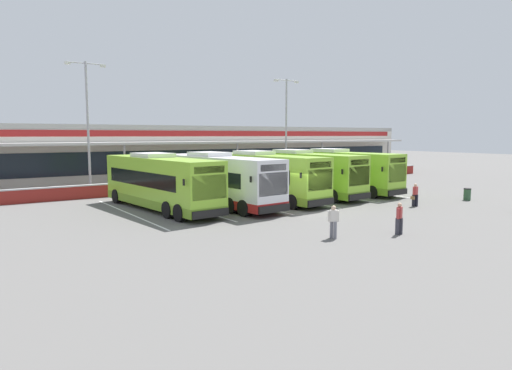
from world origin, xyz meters
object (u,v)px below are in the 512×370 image
Objects in this scene: coach_bus_leftmost at (160,183)px; coach_bus_right_centre at (301,174)px; lamp_post_west at (88,119)px; pedestrian_with_handbag at (415,194)px; pedestrian_near_bin at (399,217)px; coach_bus_centre at (262,177)px; pedestrian_in_dark_coat at (333,221)px; coach_bus_rightmost at (338,172)px; coach_bus_left_centre at (217,181)px; litter_bin at (467,194)px; lamp_post_centre at (286,123)px.

coach_bus_leftmost and coach_bus_right_centre have the same top height.
lamp_post_west is at bearing 99.48° from coach_bus_leftmost.
pedestrian_with_handbag is (2.84, -9.06, -0.93)m from coach_bus_right_centre.
pedestrian_with_handbag and pedestrian_near_bin have the same top height.
coach_bus_centre is 13.31m from pedestrian_in_dark_coat.
pedestrian_with_handbag and pedestrian_in_dark_coat have the same top height.
coach_bus_rightmost reaches higher than pedestrian_with_handbag.
pedestrian_with_handbag is at bearing -30.30° from coach_bus_leftmost.
coach_bus_left_centre is 1.12× the size of lamp_post_west.
coach_bus_rightmost reaches higher than pedestrian_in_dark_coat.
coach_bus_leftmost is 1.00× the size of coach_bus_right_centre.
coach_bus_right_centre is 7.60× the size of pedestrian_near_bin.
pedestrian_near_bin reaches higher than litter_bin.
litter_bin is (22.95, -20.03, -5.82)m from lamp_post_west.
coach_bus_right_centre is (8.42, 0.86, 0.00)m from coach_bus_left_centre.
coach_bus_leftmost reaches higher than pedestrian_in_dark_coat.
pedestrian_in_dark_coat is 24.76m from lamp_post_west.
lamp_post_centre is (15.10, 11.25, 4.50)m from coach_bus_left_centre.
pedestrian_with_handbag is at bearing -36.09° from coach_bus_left_centre.
lamp_post_centre is (6.68, 10.40, 4.50)m from coach_bus_right_centre.
coach_bus_right_centre is (12.41, 0.15, 0.00)m from coach_bus_leftmost.
litter_bin is (8.75, -9.46, -1.32)m from coach_bus_right_centre.
coach_bus_rightmost is (8.58, 0.55, 0.00)m from coach_bus_centre.
lamp_post_west reaches higher than pedestrian_with_handbag.
pedestrian_with_handbag is at bearing -101.16° from lamp_post_centre.
lamp_post_west is at bearing 138.88° from litter_bin.
coach_bus_centre is 1.12× the size of lamp_post_west.
pedestrian_near_bin is (3.36, -1.25, 0.00)m from pedestrian_in_dark_coat.
coach_bus_leftmost is 1.00× the size of coach_bus_centre.
coach_bus_rightmost is 21.76m from lamp_post_west.
coach_bus_right_centre is 15.76m from pedestrian_in_dark_coat.
coach_bus_rightmost is at bearing 44.68° from pedestrian_in_dark_coat.
lamp_post_centre reaches higher than coach_bus_left_centre.
pedestrian_in_dark_coat is 17.97m from litter_bin.
lamp_post_west reaches higher than coach_bus_left_centre.
litter_bin is at bearing -84.07° from lamp_post_centre.
lamp_post_centre is at bearing 63.67° from pedestrian_near_bin.
coach_bus_centre is 15.86m from litter_bin.
coach_bus_centre is (8.12, -0.38, 0.00)m from coach_bus_leftmost.
lamp_post_centre is 20.80m from litter_bin.
coach_bus_left_centre is at bearing 87.86° from pedestrian_in_dark_coat.
lamp_post_centre is (19.09, 10.55, 4.50)m from coach_bus_leftmost.
lamp_post_west is 1.00× the size of lamp_post_centre.
coach_bus_leftmost and coach_bus_left_centre have the same top height.
coach_bus_left_centre is 7.60× the size of pedestrian_near_bin.
coach_bus_centre is 16.13m from lamp_post_centre.
pedestrian_near_bin is (6.90, -14.09, -0.91)m from coach_bus_leftmost.
pedestrian_near_bin is 28.02m from lamp_post_centre.
coach_bus_centre is 7.60× the size of pedestrian_near_bin.
coach_bus_left_centre is at bearing -63.15° from lamp_post_west.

